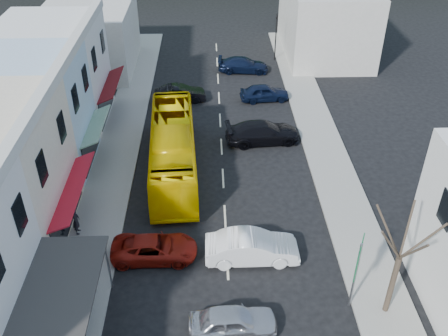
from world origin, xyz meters
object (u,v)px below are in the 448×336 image
car_red (154,247)px  traffic_signal (276,37)px  car_silver (233,321)px  direction_sign (355,276)px  street_tree (399,258)px  bus (173,151)px  car_white (252,249)px  pedestrian_left (76,221)px

car_red → traffic_signal: size_ratio=0.98×
car_silver → car_red: size_ratio=0.96×
car_silver → direction_sign: (5.79, 1.37, 1.34)m
car_red → direction_sign: bearing=-110.5°
car_red → street_tree: size_ratio=0.64×
bus → car_white: bearing=-65.3°
bus → car_silver: (3.41, -13.41, -0.85)m
car_silver → direction_sign: bearing=-80.3°
bus → direction_sign: (9.20, -12.04, 0.49)m
pedestrian_left → street_tree: size_ratio=0.24×
direction_sign → bus: bearing=150.9°
traffic_signal → pedestrian_left: bearing=85.7°
direction_sign → traffic_signal: size_ratio=0.87×
bus → car_silver: size_ratio=2.64×
car_silver → car_red: same height
car_silver → pedestrian_left: pedestrian_left is taller
street_tree → pedestrian_left: bearing=159.2°
bus → car_white: 9.90m
direction_sign → traffic_signal: 31.32m
bus → car_red: (-0.62, -8.40, -0.85)m
bus → street_tree: size_ratio=1.61×
bus → car_red: bearing=-97.6°
bus → traffic_signal: (9.11, 19.28, 0.79)m
car_white → car_red: same height
bus → direction_sign: bearing=-56.0°
traffic_signal → bus: bearing=89.5°
traffic_signal → car_silver: bearing=104.9°
street_tree → direction_sign: bearing=164.4°
pedestrian_left → street_tree: bearing=-116.4°
street_tree → car_white: bearing=148.5°
car_silver → pedestrian_left: bearing=47.3°
car_white → bus: bearing=27.5°
direction_sign → car_white: bearing=167.3°
car_silver → bus: bearing=10.6°
car_white → car_silver: bearing=164.7°
car_red → street_tree: street_tree is taller
car_red → direction_sign: size_ratio=1.13×
pedestrian_left → traffic_signal: bearing=-34.7°
car_white → pedestrian_left: 10.10m
car_silver → traffic_signal: (5.71, 32.68, 1.64)m
bus → pedestrian_left: 8.27m
car_silver → pedestrian_left: size_ratio=2.59×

